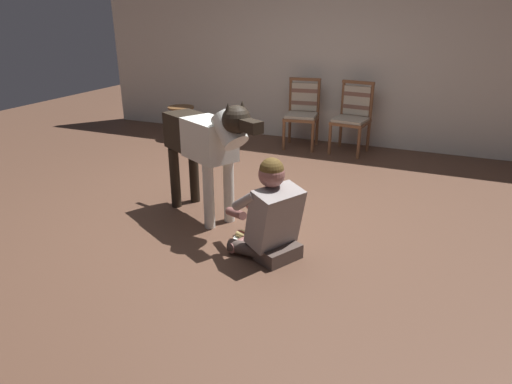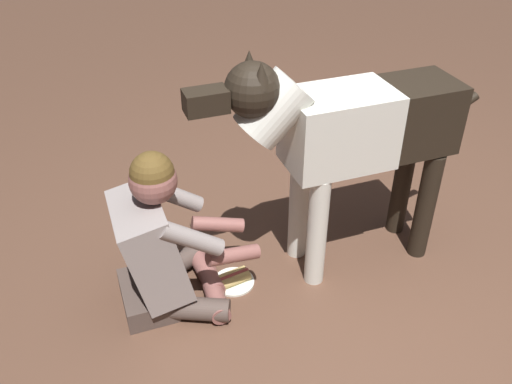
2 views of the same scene
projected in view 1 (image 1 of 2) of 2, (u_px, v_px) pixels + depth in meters
name	position (u px, v px, depth m)	size (l,w,h in m)	color
ground_plane	(243.00, 212.00, 4.59)	(13.10, 13.10, 0.00)	brown
back_wall	(327.00, 54.00, 6.64)	(7.54, 0.10, 2.60)	beige
dining_chair_left_of_pair	(303.00, 110.00, 6.62)	(0.52, 0.52, 0.98)	brown
dining_chair_right_of_pair	(353.00, 114.00, 6.35)	(0.51, 0.52, 0.98)	brown
person_sitting_on_floor	(271.00, 217.00, 3.67)	(0.73, 0.63, 0.84)	#50413A
large_dog	(206.00, 142.00, 4.19)	(1.34, 0.80, 1.20)	silver
hot_dog_on_plate	(245.00, 236.00, 4.04)	(0.21, 0.21, 0.06)	white
round_side_table	(182.00, 119.00, 7.12)	(0.41, 0.41, 0.50)	brown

